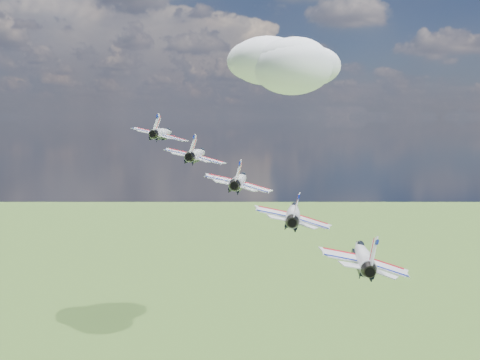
# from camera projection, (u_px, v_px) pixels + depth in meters

# --- Properties ---
(cloud_far) EXTENTS (64.52, 50.70, 25.35)m
(cloud_far) POSITION_uv_depth(u_px,v_px,m) (281.00, 68.00, 306.79)
(cloud_far) COLOR white
(jet_0) EXTENTS (11.49, 14.98, 6.31)m
(jet_0) POSITION_uv_depth(u_px,v_px,m) (163.00, 133.00, 97.16)
(jet_0) COLOR white
(jet_1) EXTENTS (11.49, 14.98, 6.31)m
(jet_1) POSITION_uv_depth(u_px,v_px,m) (198.00, 154.00, 88.14)
(jet_1) COLOR silver
(jet_2) EXTENTS (11.49, 14.98, 6.31)m
(jet_2) POSITION_uv_depth(u_px,v_px,m) (240.00, 180.00, 79.11)
(jet_2) COLOR white
(jet_3) EXTENTS (11.49, 14.98, 6.31)m
(jet_3) POSITION_uv_depth(u_px,v_px,m) (293.00, 213.00, 70.09)
(jet_3) COLOR silver
(jet_4) EXTENTS (11.49, 14.98, 6.31)m
(jet_4) POSITION_uv_depth(u_px,v_px,m) (363.00, 255.00, 61.06)
(jet_4) COLOR white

